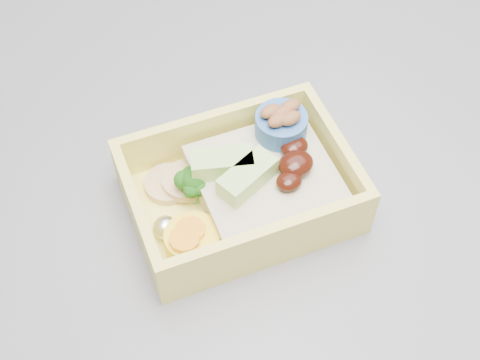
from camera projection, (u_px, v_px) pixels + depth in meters
ground at (240, 342)px, 1.40m from camera, size 3.50×3.50×0.00m
island at (277, 273)px, 0.98m from camera, size 1.24×0.84×0.92m
bento_box at (245, 185)px, 0.48m from camera, size 0.18×0.14×0.06m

